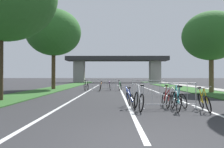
{
  "coord_description": "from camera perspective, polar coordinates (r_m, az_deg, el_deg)",
  "views": [
    {
      "loc": [
        -0.64,
        -4.29,
        1.32
      ],
      "look_at": [
        -0.81,
        15.02,
        1.5
      ],
      "focal_mm": 36.42,
      "sensor_mm": 36.0,
      "label": 1
    }
  ],
  "objects": [
    {
      "name": "bicycle_white_8",
      "position": [
        10.16,
        16.28,
        -5.93
      ],
      "size": [
        0.55,
        1.68,
        0.91
      ],
      "rotation": [
        0.0,
        0.0,
        0.12
      ],
      "color": "black",
      "rests_on": "ground"
    },
    {
      "name": "crowd_barrier_third",
      "position": [
        20.67,
        -2.08,
        -2.75
      ],
      "size": [
        2.2,
        0.51,
        1.05
      ],
      "rotation": [
        0.0,
        0.0,
        -0.03
      ],
      "color": "#ADADB2",
      "rests_on": "ground"
    },
    {
      "name": "lane_stripe_left_lane",
      "position": [
        19.46,
        -6.23,
        -4.4
      ],
      "size": [
        0.14,
        30.0,
        0.01
      ],
      "primitive_type": "cube",
      "color": "silver",
      "rests_on": "ground"
    },
    {
      "name": "crowd_barrier_second",
      "position": [
        15.08,
        9.16,
        -3.57
      ],
      "size": [
        2.21,
        0.55,
        1.05
      ],
      "rotation": [
        0.0,
        0.0,
        -0.05
      ],
      "color": "#ADADB2",
      "rests_on": "ground"
    },
    {
      "name": "overpass_bridge",
      "position": [
        47.22,
        1.27,
        2.61
      ],
      "size": [
        20.92,
        4.15,
        5.36
      ],
      "color": "#2D2D30",
      "rests_on": "ground"
    },
    {
      "name": "bicycle_black_7",
      "position": [
        21.2,
        -6.47,
        -3.1
      ],
      "size": [
        0.53,
        1.71,
        0.98
      ],
      "rotation": [
        0.0,
        0.0,
        -0.12
      ],
      "color": "black",
      "rests_on": "ground"
    },
    {
      "name": "bicycle_orange_9",
      "position": [
        20.12,
        -2.89,
        -3.3
      ],
      "size": [
        0.55,
        1.61,
        0.9
      ],
      "rotation": [
        0.0,
        0.0,
        0.02
      ],
      "color": "black",
      "rests_on": "ground"
    },
    {
      "name": "bicycle_green_5",
      "position": [
        21.02,
        2.02,
        -3.12
      ],
      "size": [
        0.46,
        1.71,
        0.96
      ],
      "rotation": [
        0.0,
        0.0,
        -0.16
      ],
      "color": "black",
      "rests_on": "ground"
    },
    {
      "name": "ground_plane",
      "position": [
        4.53,
        9.0,
        -17.43
      ],
      "size": [
        300.0,
        300.0,
        0.0
      ],
      "primitive_type": "plane",
      "color": "#2B2B2D"
    },
    {
      "name": "grass_verge_left",
      "position": [
        26.25,
        -12.98,
        -3.34
      ],
      "size": [
        2.9,
        51.86,
        0.05
      ],
      "primitive_type": "cube",
      "color": "#2D5B26",
      "rests_on": "ground"
    },
    {
      "name": "lane_stripe_right_lane",
      "position": [
        19.66,
        10.94,
        -4.36
      ],
      "size": [
        0.14,
        30.0,
        0.01
      ],
      "primitive_type": "cube",
      "color": "silver",
      "rests_on": "ground"
    },
    {
      "name": "bicycle_red_1",
      "position": [
        10.02,
        13.39,
        -6.07
      ],
      "size": [
        0.51,
        1.66,
        0.93
      ],
      "rotation": [
        0.0,
        0.0,
        3.11
      ],
      "color": "black",
      "rests_on": "ground"
    },
    {
      "name": "tree_right_cypress_far",
      "position": [
        19.83,
        23.63,
        8.73
      ],
      "size": [
        4.54,
        4.54,
        6.44
      ],
      "color": "brown",
      "rests_on": "ground"
    },
    {
      "name": "bicycle_silver_4",
      "position": [
        8.86,
        6.7,
        -6.58
      ],
      "size": [
        0.48,
        1.7,
        1.02
      ],
      "rotation": [
        0.0,
        0.0,
        0.1
      ],
      "color": "black",
      "rests_on": "ground"
    },
    {
      "name": "bicycle_blue_3",
      "position": [
        9.64,
        4.6,
        -6.25
      ],
      "size": [
        0.58,
        1.66,
        0.91
      ],
      "rotation": [
        0.0,
        0.0,
        0.12
      ],
      "color": "black",
      "rests_on": "ground"
    },
    {
      "name": "grass_verge_right",
      "position": [
        26.58,
        16.66,
        -3.3
      ],
      "size": [
        2.9,
        51.86,
        0.05
      ],
      "primitive_type": "cube",
      "color": "#2D5B26",
      "rests_on": "ground"
    },
    {
      "name": "bicycle_purple_6",
      "position": [
        21.02,
        -0.55,
        -3.19
      ],
      "size": [
        0.43,
        1.69,
        0.89
      ],
      "rotation": [
        0.0,
        0.0,
        0.02
      ],
      "color": "black",
      "rests_on": "ground"
    },
    {
      "name": "bicycle_teal_0",
      "position": [
        9.01,
        15.85,
        -6.4
      ],
      "size": [
        0.52,
        1.73,
        1.01
      ],
      "rotation": [
        0.0,
        0.0,
        -0.07
      ],
      "color": "black",
      "rests_on": "ground"
    },
    {
      "name": "lane_stripe_center",
      "position": [
        19.34,
        2.4,
        -4.43
      ],
      "size": [
        0.14,
        30.0,
        0.01
      ],
      "primitive_type": "cube",
      "color": "silver",
      "rests_on": "ground"
    },
    {
      "name": "tree_left_pine_near",
      "position": [
        23.52,
        -14.46,
        10.07
      ],
      "size": [
        5.41,
        5.41,
        7.95
      ],
      "color": "#4C3823",
      "rests_on": "ground"
    },
    {
      "name": "crowd_barrier_nearest",
      "position": [
        9.46,
        14.28,
        -5.37
      ],
      "size": [
        2.2,
        0.49,
        1.05
      ],
      "rotation": [
        0.0,
        0.0,
        0.02
      ],
      "color": "#ADADB2",
      "rests_on": "ground"
    },
    {
      "name": "sidewalk_path_right",
      "position": [
        27.31,
        21.29,
        -3.18
      ],
      "size": [
        1.68,
        51.86,
        0.08
      ],
      "primitive_type": "cube",
      "color": "#9E9B93",
      "rests_on": "ground"
    },
    {
      "name": "bicycle_yellow_2",
      "position": [
        9.35,
        22.08,
        -6.39
      ],
      "size": [
        0.64,
        1.7,
        0.95
      ],
      "rotation": [
        0.0,
        0.0,
        3.01
      ],
      "color": "black",
      "rests_on": "ground"
    }
  ]
}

